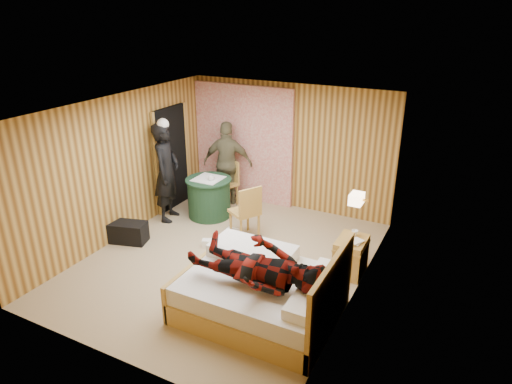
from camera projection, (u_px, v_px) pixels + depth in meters
The scene contains 23 objects.
floor at pixel (226, 260), 7.42m from camera, with size 4.20×5.00×0.01m, color tan.
ceiling at pixel (222, 108), 6.46m from camera, with size 4.20×5.00×0.01m, color silver.
wall_back at pixel (289, 147), 8.99m from camera, with size 4.20×0.02×2.50m, color tan.
wall_left at pixel (119, 168), 7.83m from camera, with size 0.02×5.00×2.50m, color tan.
wall_right at pixel (360, 217), 6.05m from camera, with size 0.02×5.00×2.50m, color tan.
curtain at pixel (243, 144), 9.38m from camera, with size 2.20×0.08×2.40m, color silver.
doorway at pixel (172, 158), 9.05m from camera, with size 0.06×0.90×2.05m, color black.
wall_lamp at pixel (357, 199), 6.48m from camera, with size 0.26×0.24×0.16m.
bed at pixel (263, 292), 6.06m from camera, with size 2.01×1.58×1.09m.
nightstand at pixel (351, 255), 6.98m from camera, with size 0.44×0.60×0.58m.
round_table at pixel (209, 197), 8.84m from camera, with size 0.88×0.88×0.78m.
chair_far at pixel (228, 179), 9.34m from camera, with size 0.55×0.55×0.93m.
chair_near at pixel (247, 209), 7.91m from camera, with size 0.61×0.61×0.99m.
duffel_bag at pixel (128, 232), 7.94m from camera, with size 0.64×0.34×0.36m, color black.
sneaker_left at pixel (211, 243), 7.80m from camera, with size 0.31×0.12×0.14m, color white.
sneaker_right at pixel (234, 231), 8.24m from camera, with size 0.25×0.10×0.11m, color white.
woman_standing at pixel (167, 172), 8.52m from camera, with size 0.69×0.45×1.89m, color black.
man_at_table at pixel (228, 163), 9.27m from camera, with size 1.01×0.42×1.72m, color #6A6446.
man_on_bed at pixel (257, 258), 5.61m from camera, with size 1.77×0.67×0.86m, color #680F09.
book_lower at pixel (351, 240), 6.83m from camera, with size 0.17×0.22×0.02m, color white.
book_upper at pixel (351, 239), 6.82m from camera, with size 0.16×0.22×0.02m, color white.
cup_nightstand at pixel (355, 233), 6.96m from camera, with size 0.10×0.10×0.09m, color white.
cup_table at pixel (211, 178), 8.59m from camera, with size 0.12×0.12×0.10m, color white.
Camera 1 is at (3.37, -5.50, 3.87)m, focal length 32.00 mm.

